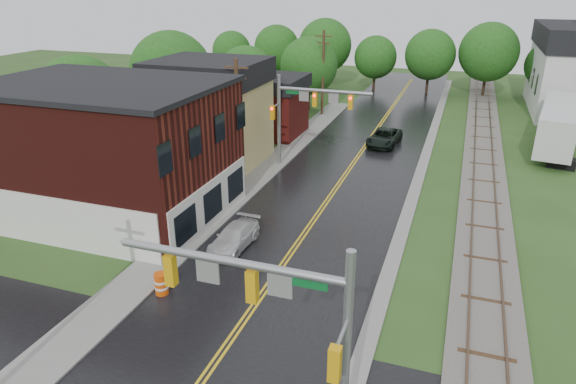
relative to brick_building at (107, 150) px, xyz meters
The scene contains 19 objects.
main_road 19.95m from the brick_building, 50.23° to the left, with size 10.00×90.00×0.02m, color black.
curb_right 27.15m from the brick_building, 48.20° to the left, with size 0.80×70.00×0.12m, color gray.
sidewalk_left 12.52m from the brick_building, 57.86° to the left, with size 2.40×50.00×0.12m, color gray.
brick_building is the anchor object (origin of this frame).
yellow_house 11.14m from the brick_building, 82.32° to the left, with size 8.00×7.00×6.40m, color tan.
darkred_building 20.25m from the brick_building, 82.92° to the left, with size 7.00×6.00×4.40m, color #3F0F0C.
railroad 30.36m from the brick_building, 41.66° to the left, with size 3.20×80.00×0.30m.
traffic_signal_near 20.60m from the brick_building, 39.17° to the right, with size 7.34×0.30×7.20m.
traffic_signal_far 15.03m from the brick_building, 53.08° to the left, with size 7.34×0.43×7.20m.
utility_pole_b 9.03m from the brick_building, 50.93° to the left, with size 1.80×0.28×9.00m.
utility_pole_c 29.56m from the brick_building, 78.91° to the left, with size 1.80×0.28×9.00m.
tree_left_a 10.14m from the brick_building, 136.87° to the left, with size 6.80×6.80×8.67m.
tree_left_b 17.80m from the brick_building, 107.61° to the left, with size 7.60×7.60×9.69m.
tree_left_c 24.94m from the brick_building, 93.14° to the left, with size 6.00×6.00×7.65m.
tree_left_e 31.12m from the brick_building, 83.29° to the left, with size 6.40×6.40×8.16m.
suv_dark 24.72m from the brick_building, 55.12° to the left, with size 2.37×5.13×1.43m, color black.
pickup_white 10.11m from the brick_building, 11.39° to the right, with size 1.69×4.15×1.20m, color silver.
semi_trailer 36.72m from the brick_building, 39.57° to the left, with size 4.75×13.10×4.01m.
construction_barrel 11.33m from the brick_building, 42.12° to the right, with size 0.62×0.62×1.10m, color #D54909.
Camera 1 is at (7.92, -9.77, 13.79)m, focal length 32.00 mm.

